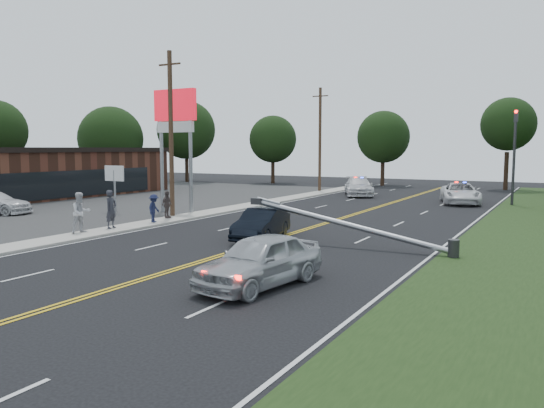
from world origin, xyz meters
The scene contains 24 objects.
ground centered at (0.00, 0.00, 0.00)m, with size 120.00×120.00×0.00m, color black.
parking_lot centered at (-20.00, 10.00, 0.01)m, with size 25.00×60.00×0.01m, color #2D2D2D.
sidewalk centered at (-8.40, 10.00, 0.06)m, with size 1.80×70.00×0.12m, color #ADA79C.
centerline_yellow centered at (0.00, 10.00, 0.01)m, with size 0.36×80.00×0.00m, color gold.
pharmacy_building centered at (-27.99, 14.00, 2.20)m, with size 8.40×30.40×4.30m.
pylon_sign centered at (-10.50, 14.00, 6.00)m, with size 3.20×0.35×8.00m.
small_sign centered at (-14.00, 12.00, 2.33)m, with size 1.60×0.14×3.10m.
traffic_signal centered at (8.30, 30.00, 4.21)m, with size 0.28×0.41×7.05m.
fallen_streetlight centered at (4.19, 8.00, 0.92)m, with size 9.36×0.44×1.91m.
utility_pole_mid centered at (-9.20, 12.00, 5.08)m, with size 1.60×0.28×10.00m.
utility_pole_far centered at (-9.20, 34.00, 5.08)m, with size 1.60×0.28×10.00m.
tree_3 centered at (-35.48, 32.52, 5.36)m, with size 7.55×7.55×9.14m.
tree_4 centered at (-30.19, 40.03, 6.51)m, with size 7.28×7.28×10.16m.
tree_5 centered at (-19.45, 43.09, 5.32)m, with size 5.67×5.67×8.17m.
tree_6 centered at (-6.54, 45.52, 5.50)m, with size 5.86×5.86×8.44m.
tree_7 centered at (6.35, 45.54, 6.63)m, with size 5.35×5.35×9.33m.
crashed_sedan centered at (-0.50, 7.93, 0.72)m, with size 1.52×4.35×1.43m, color black.
waiting_sedan centered at (3.72, 0.62, 0.81)m, with size 1.90×4.73×1.61m, color #B0B3B8.
emergency_a centered at (4.71, 29.20, 0.79)m, with size 2.64×5.72×1.59m, color silver.
emergency_b centered at (-4.44, 31.88, 0.82)m, with size 2.31×5.68×1.65m, color silver.
bystander_a centered at (-8.61, 6.46, 1.11)m, with size 0.72×0.47×1.97m, color #2A2A32.
bystander_b centered at (-8.79, 4.66, 1.11)m, with size 0.96×0.75×1.98m, color #B9B8BD.
bystander_c centered at (-8.19, 9.21, 0.90)m, with size 1.01×0.58×1.57m, color #171C3A.
bystander_d centered at (-8.75, 10.97, 0.92)m, with size 0.94×0.39×1.60m, color #504340.
Camera 1 is at (11.82, -13.14, 4.22)m, focal length 35.00 mm.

